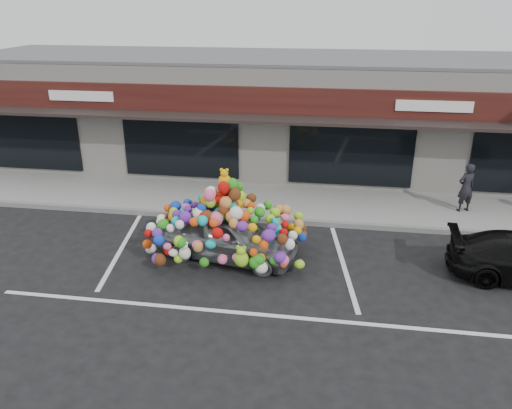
# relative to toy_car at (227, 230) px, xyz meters

# --- Properties ---
(ground) EXTENTS (90.00, 90.00, 0.00)m
(ground) POSITION_rel_toy_car_xyz_m (0.22, -0.18, -0.79)
(ground) COLOR black
(ground) RESTS_ON ground
(shop_building) EXTENTS (24.00, 7.20, 4.31)m
(shop_building) POSITION_rel_toy_car_xyz_m (0.22, 8.27, 1.37)
(shop_building) COLOR silver
(shop_building) RESTS_ON ground
(sidewalk) EXTENTS (26.00, 3.00, 0.15)m
(sidewalk) POSITION_rel_toy_car_xyz_m (0.22, 3.82, -0.71)
(sidewalk) COLOR gray
(sidewalk) RESTS_ON ground
(kerb) EXTENTS (26.00, 0.18, 0.16)m
(kerb) POSITION_rel_toy_car_xyz_m (0.22, 2.32, -0.71)
(kerb) COLOR slate
(kerb) RESTS_ON ground
(parking_stripe_left) EXTENTS (0.73, 4.37, 0.01)m
(parking_stripe_left) POSITION_rel_toy_car_xyz_m (-2.98, 0.02, -0.79)
(parking_stripe_left) COLOR silver
(parking_stripe_left) RESTS_ON ground
(parking_stripe_mid) EXTENTS (0.73, 4.37, 0.01)m
(parking_stripe_mid) POSITION_rel_toy_car_xyz_m (3.02, 0.02, -0.79)
(parking_stripe_mid) COLOR silver
(parking_stripe_mid) RESTS_ON ground
(lane_line) EXTENTS (14.00, 0.12, 0.01)m
(lane_line) POSITION_rel_toy_car_xyz_m (2.22, -2.48, -0.79)
(lane_line) COLOR silver
(lane_line) RESTS_ON ground
(toy_car) EXTENTS (2.74, 4.27, 2.33)m
(toy_car) POSITION_rel_toy_car_xyz_m (0.00, 0.00, 0.00)
(toy_car) COLOR #A3A9AD
(toy_car) RESTS_ON ground
(pedestrian_a) EXTENTS (0.67, 0.57, 1.55)m
(pedestrian_a) POSITION_rel_toy_car_xyz_m (6.74, 3.81, 0.13)
(pedestrian_a) COLOR black
(pedestrian_a) RESTS_ON sidewalk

